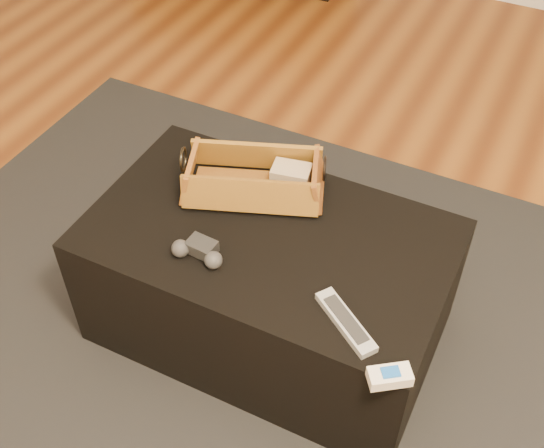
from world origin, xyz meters
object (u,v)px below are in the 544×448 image
at_px(game_controller, 199,251).
at_px(tv_remote, 246,188).
at_px(wicker_basket, 254,179).
at_px(silver_remote, 346,322).
at_px(ottoman, 269,283).
at_px(cream_gadget, 390,376).

bearing_deg(game_controller, tv_remote, 90.77).
relative_size(wicker_basket, game_controller, 3.00).
bearing_deg(wicker_basket, silver_remote, -38.02).
xyz_separation_m(game_controller, silver_remote, (0.43, -0.03, -0.01)).
height_order(wicker_basket, game_controller, wicker_basket).
height_order(ottoman, silver_remote, silver_remote).
xyz_separation_m(ottoman, wicker_basket, (-0.11, 0.13, 0.26)).
height_order(game_controller, cream_gadget, game_controller).
height_order(tv_remote, wicker_basket, wicker_basket).
relative_size(game_controller, silver_remote, 0.75).
xyz_separation_m(wicker_basket, cream_gadget, (0.56, -0.43, -0.03)).
bearing_deg(wicker_basket, ottoman, -49.16).
bearing_deg(silver_remote, wicker_basket, 141.98).
distance_m(wicker_basket, game_controller, 0.29).
bearing_deg(tv_remote, silver_remote, -61.97).
bearing_deg(silver_remote, cream_gadget, -34.75).
relative_size(game_controller, cream_gadget, 1.37).
distance_m(tv_remote, game_controller, 0.27).
bearing_deg(game_controller, ottoman, 53.12).
bearing_deg(cream_gadget, tv_remote, 144.84).
relative_size(ottoman, cream_gadget, 9.28).
xyz_separation_m(tv_remote, cream_gadget, (0.58, -0.41, -0.01)).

